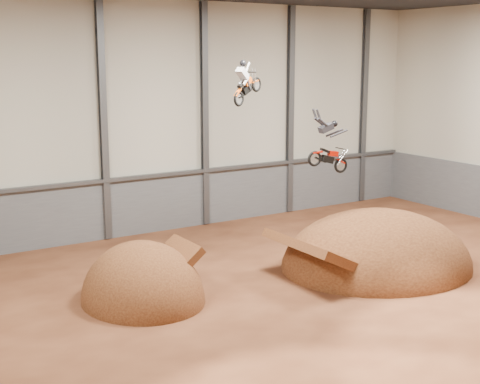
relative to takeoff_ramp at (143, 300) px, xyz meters
The scene contains 12 objects.
floor 7.20m from the takeoff_ramp, 36.42° to the right, with size 40.00×40.00×0.00m, color #432012.
back_wall 14.06m from the takeoff_ramp, 61.60° to the left, with size 40.00×0.10×14.00m, color beige.
lower_band_back 12.23m from the takeoff_ramp, 61.38° to the left, with size 39.80×0.18×3.50m, color #5A5D63.
steel_rail 12.49m from the takeoff_ramp, 61.04° to the left, with size 39.80×0.35×0.20m, color #47494F.
steel_column_2 12.88m from the takeoff_ramp, 76.82° to the left, with size 0.40×0.36×13.90m, color #47494F.
steel_column_3 15.59m from the takeoff_ramp, 49.05° to the left, with size 0.40×0.36×13.90m, color #47494F.
steel_column_4 20.23m from the takeoff_ramp, 33.67° to the left, with size 0.40×0.36×13.90m, color #47494F.
steel_column_5 25.77m from the takeoff_ramp, 25.10° to the left, with size 0.40×0.36×13.90m, color #47494F.
takeoff_ramp is the anchor object (origin of this frame).
landing_ramp 12.37m from the takeoff_ramp, ahead, with size 10.22×9.04×5.90m, color #412010.
fmx_rider_a 11.60m from the takeoff_ramp, ahead, with size 2.26×0.86×2.04m, color #D04D0E, non-canonical shape.
fmx_rider_b 11.61m from the takeoff_ramp, ahead, with size 3.16×0.90×2.71m, color #BB1002, non-canonical shape.
Camera 1 is at (-17.19, -21.83, 10.65)m, focal length 50.00 mm.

